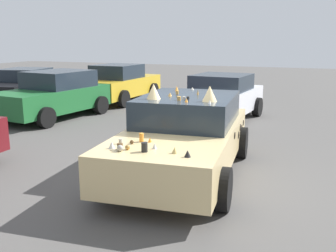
{
  "coord_description": "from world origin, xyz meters",
  "views": [
    {
      "loc": [
        -6.48,
        -2.37,
        2.47
      ],
      "look_at": [
        0.0,
        0.3,
        0.9
      ],
      "focal_mm": 41.31,
      "sensor_mm": 36.0,
      "label": 1
    }
  ],
  "objects": [
    {
      "name": "parked_sedan_row_back_far",
      "position": [
        3.55,
        5.69,
        0.74
      ],
      "size": [
        4.15,
        2.35,
        1.49
      ],
      "rotation": [
        0.0,
        0.0,
        3.03
      ],
      "color": "#1E602D",
      "rests_on": "ground"
    },
    {
      "name": "parked_sedan_behind_left",
      "position": [
        5.09,
        0.67,
        0.7
      ],
      "size": [
        4.14,
        2.25,
        1.42
      ],
      "rotation": [
        0.0,
        0.0,
        3.06
      ],
      "color": "silver",
      "rests_on": "ground"
    },
    {
      "name": "parked_sedan_far_right",
      "position": [
        7.2,
        5.38,
        0.74
      ],
      "size": [
        4.11,
        2.03,
        1.5
      ],
      "rotation": [
        0.0,
        0.0,
        -0.02
      ],
      "color": "gold",
      "rests_on": "ground"
    },
    {
      "name": "parked_sedan_near_right",
      "position": [
        5.13,
        8.44,
        0.7
      ],
      "size": [
        4.2,
        2.56,
        1.38
      ],
      "rotation": [
        0.0,
        0.0,
        3.35
      ],
      "color": "black",
      "rests_on": "ground"
    },
    {
      "name": "art_car_decorated",
      "position": [
        0.1,
        0.01,
        0.73
      ],
      "size": [
        4.57,
        2.46,
        1.7
      ],
      "rotation": [
        0.0,
        0.0,
        3.25
      ],
      "color": "#D8BC7F",
      "rests_on": "ground"
    },
    {
      "name": "ground_plane",
      "position": [
        0.0,
        0.0,
        0.0
      ],
      "size": [
        60.0,
        60.0,
        0.0
      ],
      "primitive_type": "plane",
      "color": "#514F4C"
    }
  ]
}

